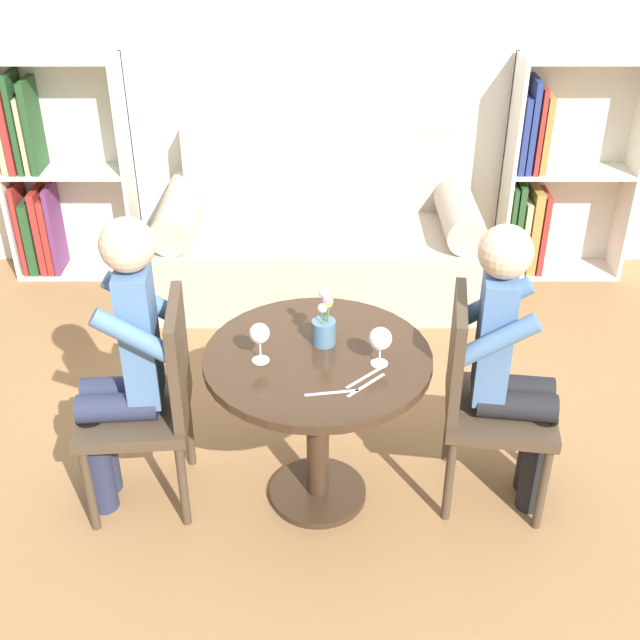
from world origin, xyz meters
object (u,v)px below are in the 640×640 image
bookshelf_right (554,178)px  chair_right (485,394)px  flower_vase (327,325)px  wine_glass_right (383,340)px  bookshelf_left (55,175)px  couch (321,243)px  wine_glass_left (262,334)px  chair_left (154,397)px  person_left (125,364)px  person_right (514,367)px

bookshelf_right → chair_right: size_ratio=1.47×
flower_vase → wine_glass_right: bearing=-34.8°
bookshelf_left → flower_vase: size_ratio=5.74×
flower_vase → chair_right: bearing=-4.3°
couch → bookshelf_left: 1.64m
couch → wine_glass_left: size_ratio=11.49×
wine_glass_right → flower_vase: 0.25m
chair_left → person_left: person_left is taller
chair_right → person_left: bearing=99.2°
bookshelf_left → wine_glass_right: (1.81, -2.09, 0.18)m
wine_glass_right → wine_glass_left: bearing=177.4°
wine_glass_left → flower_vase: flower_vase is taller
bookshelf_right → chair_left: size_ratio=1.47×
bookshelf_left → chair_right: bookshelf_left is taller
wine_glass_left → person_left: bearing=175.5°
bookshelf_right → wine_glass_left: size_ratio=8.43×
bookshelf_left → wine_glass_right: size_ratio=8.72×
person_left → wine_glass_left: 0.55m
person_right → wine_glass_left: size_ratio=7.74×
flower_vase → bookshelf_left: bearing=129.5°
bookshelf_left → couch: bearing=-9.6°
flower_vase → wine_glass_left: bearing=-152.9°
couch → person_left: 1.94m
couch → person_right: size_ratio=1.48×
chair_left → chair_right: 1.28m
couch → wine_glass_right: couch is taller
chair_right → wine_glass_left: size_ratio=5.75×
chair_right → bookshelf_left: bearing=55.9°
chair_left → person_right: (1.37, 0.00, 0.15)m
couch → bookshelf_left: bookshelf_left is taller
person_left → person_right: (1.46, 0.01, -0.02)m
bookshelf_left → flower_vase: 2.53m
chair_left → chair_right: bearing=86.4°
person_left → flower_vase: 0.77m
bookshelf_left → person_left: (0.85, -2.03, 0.03)m
bookshelf_left → chair_left: (0.94, -2.02, -0.13)m
person_right → bookshelf_right: bearing=-10.0°
chair_right → person_right: size_ratio=0.74×
chair_right → person_left: person_left is taller
couch → person_right: 1.93m
couch → chair_right: (0.64, -1.73, 0.18)m
couch → bookshelf_left: bearing=170.4°
couch → chair_left: couch is taller
chair_right → wine_glass_right: chair_right is taller
chair_right → flower_vase: 0.68m
chair_left → bookshelf_left: bearing=-159.5°
bookshelf_right → person_right: bearing=-107.9°
bookshelf_left → chair_right: size_ratio=1.47×
wine_glass_right → person_left: bearing=176.4°
chair_left → wine_glass_right: bearing=80.7°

